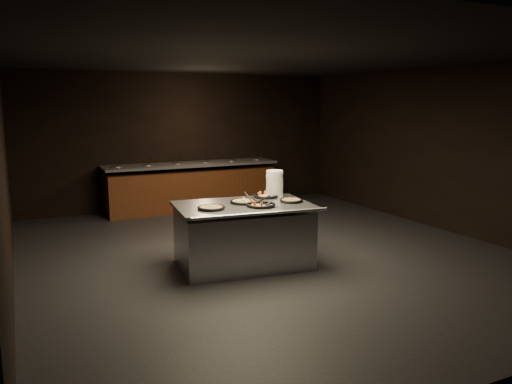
% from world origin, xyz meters
% --- Properties ---
extents(room, '(7.02, 8.02, 2.92)m').
position_xyz_m(room, '(0.00, 0.00, 1.45)').
color(room, black).
rests_on(room, ground).
extents(salad_bar, '(3.70, 0.83, 1.18)m').
position_xyz_m(salad_bar, '(0.00, 3.56, 0.44)').
color(salad_bar, '#583314').
rests_on(salad_bar, ground).
extents(serving_counter, '(1.96, 1.38, 0.88)m').
position_xyz_m(serving_counter, '(-0.59, -0.39, 0.42)').
color(serving_counter, silver).
rests_on(serving_counter, ground).
extents(plate_stack, '(0.25, 0.25, 0.38)m').
position_xyz_m(plate_stack, '(0.07, -0.05, 1.07)').
color(plate_stack, white).
rests_on(plate_stack, serving_counter).
extents(pan_veggie_whole, '(0.37, 0.37, 0.04)m').
position_xyz_m(pan_veggie_whole, '(-1.11, -0.50, 0.90)').
color(pan_veggie_whole, black).
rests_on(pan_veggie_whole, serving_counter).
extents(pan_cheese_whole, '(0.37, 0.37, 0.04)m').
position_xyz_m(pan_cheese_whole, '(-0.56, -0.32, 0.90)').
color(pan_cheese_whole, black).
rests_on(pan_cheese_whole, serving_counter).
extents(pan_cheese_slices_a, '(0.38, 0.38, 0.04)m').
position_xyz_m(pan_cheese_slices_a, '(-0.07, -0.05, 0.90)').
color(pan_cheese_slices_a, black).
rests_on(pan_cheese_slices_a, serving_counter).
extents(pan_cheese_slices_b, '(0.40, 0.40, 0.04)m').
position_xyz_m(pan_cheese_slices_b, '(-0.44, -0.62, 0.90)').
color(pan_cheese_slices_b, black).
rests_on(pan_cheese_slices_b, serving_counter).
extents(pan_veggie_slices, '(0.33, 0.33, 0.04)m').
position_xyz_m(pan_veggie_slices, '(0.08, -0.53, 0.90)').
color(pan_veggie_slices, black).
rests_on(pan_veggie_slices, serving_counter).
extents(server_left, '(0.12, 0.34, 0.16)m').
position_xyz_m(server_left, '(-0.55, -0.41, 0.96)').
color(server_left, silver).
rests_on(server_left, serving_counter).
extents(server_right, '(0.31, 0.19, 0.16)m').
position_xyz_m(server_right, '(-0.39, -0.68, 0.95)').
color(server_right, silver).
rests_on(server_right, serving_counter).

